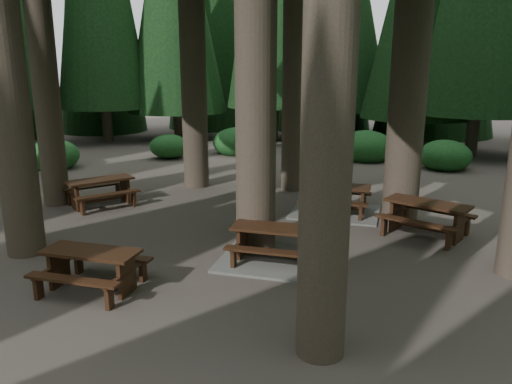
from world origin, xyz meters
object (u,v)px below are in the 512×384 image
Objects in this scene: picnic_table_c at (335,204)px; picnic_table_b at (100,188)px; picnic_table_d at (427,213)px; picnic_table_a at (275,250)px; picnic_table_e at (91,264)px.

picnic_table_b is at bearing -169.89° from picnic_table_c.
picnic_table_d reaches higher than picnic_table_c.
picnic_table_a is 0.97× the size of picnic_table_c.
picnic_table_a is 3.47m from picnic_table_e.
picnic_table_b is at bearing 154.17° from picnic_table_a.
picnic_table_e is at bearing -120.20° from picnic_table_c.
picnic_table_a is at bearing -100.57° from picnic_table_c.
picnic_table_b reaches higher than picnic_table_a.
picnic_table_b is 8.61m from picnic_table_d.
picnic_table_c is (-0.71, 3.75, 0.01)m from picnic_table_a.
picnic_table_e is at bearing -117.58° from picnic_table_d.
picnic_table_d is at bearing 39.77° from picnic_table_a.
picnic_table_b is at bearing -157.62° from picnic_table_d.
picnic_table_c is at bearing 59.06° from picnic_table_e.
picnic_table_d is (8.05, 3.05, 0.02)m from picnic_table_b.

